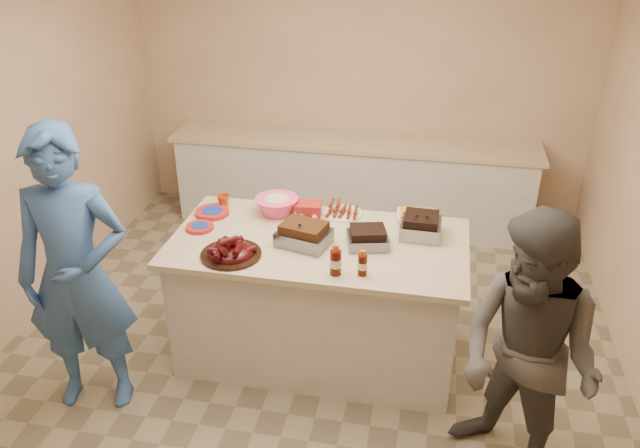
% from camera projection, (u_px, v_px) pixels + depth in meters
% --- Properties ---
extents(room, '(4.50, 5.00, 2.70)m').
position_uv_depth(room, '(307.00, 355.00, 4.60)').
color(room, '#D2AD87').
rests_on(room, ground).
extents(back_counter, '(3.60, 0.64, 0.90)m').
position_uv_depth(back_counter, '(352.00, 182.00, 6.30)').
color(back_counter, silver).
rests_on(back_counter, ground).
extents(island, '(2.00, 1.06, 0.94)m').
position_uv_depth(island, '(319.00, 351.00, 4.64)').
color(island, silver).
rests_on(island, ground).
extents(rib_platter, '(0.48, 0.48, 0.16)m').
position_uv_depth(rib_platter, '(231.00, 256.00, 4.02)').
color(rib_platter, '#420708').
rests_on(rib_platter, island).
extents(pulled_pork_tray, '(0.38, 0.32, 0.10)m').
position_uv_depth(pulled_pork_tray, '(304.00, 244.00, 4.15)').
color(pulled_pork_tray, '#47230F').
rests_on(pulled_pork_tray, island).
extents(brisket_tray, '(0.31, 0.28, 0.08)m').
position_uv_depth(brisket_tray, '(367.00, 246.00, 4.14)').
color(brisket_tray, black).
rests_on(brisket_tray, island).
extents(roasting_pan, '(0.27, 0.27, 0.11)m').
position_uv_depth(roasting_pan, '(420.00, 236.00, 4.26)').
color(roasting_pan, gray).
rests_on(roasting_pan, island).
extents(coleslaw_bowl, '(0.32, 0.32, 0.22)m').
position_uv_depth(coleslaw_bowl, '(277.00, 214.00, 4.56)').
color(coleslaw_bowl, '#F44581').
rests_on(coleslaw_bowl, island).
extents(sausage_plate, '(0.29, 0.29, 0.05)m').
position_uv_depth(sausage_plate, '(343.00, 214.00, 4.55)').
color(sausage_plate, silver).
rests_on(sausage_plate, island).
extents(mac_cheese_dish, '(0.29, 0.22, 0.07)m').
position_uv_depth(mac_cheese_dish, '(416.00, 221.00, 4.46)').
color(mac_cheese_dish, orange).
rests_on(mac_cheese_dish, island).
extents(bbq_bottle_a, '(0.07, 0.07, 0.21)m').
position_uv_depth(bbq_bottle_a, '(335.00, 274.00, 3.83)').
color(bbq_bottle_a, '#3A0E04').
rests_on(bbq_bottle_a, island).
extents(bbq_bottle_b, '(0.06, 0.06, 0.17)m').
position_uv_depth(bbq_bottle_b, '(362.00, 275.00, 3.82)').
color(bbq_bottle_b, '#3A0E04').
rests_on(bbq_bottle_b, island).
extents(mustard_bottle, '(0.04, 0.04, 0.12)m').
position_uv_depth(mustard_bottle, '(296.00, 227.00, 4.37)').
color(mustard_bottle, '#FFD601').
rests_on(mustard_bottle, island).
extents(sauce_bowl, '(0.14, 0.04, 0.14)m').
position_uv_depth(sauce_bowl, '(307.00, 223.00, 4.43)').
color(sauce_bowl, silver).
rests_on(sauce_bowl, island).
extents(plate_stack_large, '(0.25, 0.25, 0.03)m').
position_uv_depth(plate_stack_large, '(212.00, 214.00, 4.55)').
color(plate_stack_large, '#A41F19').
rests_on(plate_stack_large, island).
extents(plate_stack_small, '(0.19, 0.19, 0.03)m').
position_uv_depth(plate_stack_small, '(200.00, 229.00, 4.35)').
color(plate_stack_small, '#A41F19').
rests_on(plate_stack_small, island).
extents(plastic_cup, '(0.10, 0.09, 0.10)m').
position_uv_depth(plastic_cup, '(224.00, 206.00, 4.67)').
color(plastic_cup, '#A5390E').
rests_on(plastic_cup, island).
extents(basket_stack, '(0.21, 0.17, 0.10)m').
position_uv_depth(basket_stack, '(308.00, 215.00, 4.54)').
color(basket_stack, '#A41F19').
rests_on(basket_stack, island).
extents(guest_blue, '(1.09, 2.01, 0.46)m').
position_uv_depth(guest_blue, '(102.00, 394.00, 4.24)').
color(guest_blue, '#3760A4').
rests_on(guest_blue, ground).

